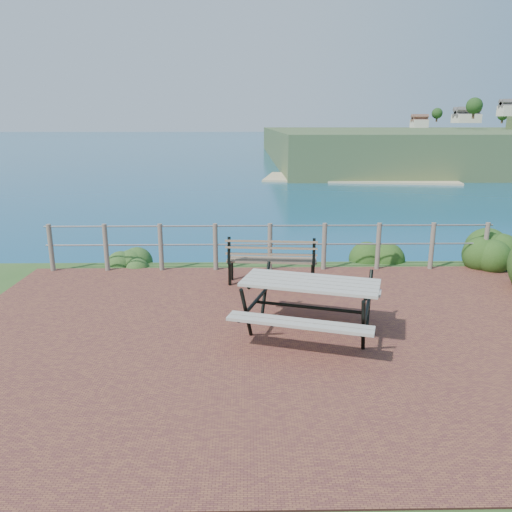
# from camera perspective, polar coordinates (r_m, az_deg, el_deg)

# --- Properties ---
(ground) EXTENTS (10.00, 7.00, 0.12)m
(ground) POSITION_cam_1_polar(r_m,az_deg,el_deg) (7.53, 2.76, -8.97)
(ground) COLOR brown
(ground) RESTS_ON ground
(ocean) EXTENTS (1200.00, 1200.00, 0.00)m
(ocean) POSITION_cam_1_polar(r_m,az_deg,el_deg) (206.89, -0.97, 14.21)
(ocean) COLOR #155F81
(ocean) RESTS_ON ground
(safety_railing) EXTENTS (9.40, 0.10, 1.00)m
(safety_railing) POSITION_cam_1_polar(r_m,az_deg,el_deg) (10.52, 1.61, 1.36)
(safety_railing) COLOR #6B5B4C
(safety_railing) RESTS_ON ground
(picnic_table) EXTENTS (2.11, 1.63, 0.83)m
(picnic_table) POSITION_cam_1_polar(r_m,az_deg,el_deg) (7.35, 6.16, -5.24)
(picnic_table) COLOR #9F9B8E
(picnic_table) RESTS_ON ground
(park_bench) EXTENTS (1.75, 0.59, 0.97)m
(park_bench) POSITION_cam_1_polar(r_m,az_deg,el_deg) (9.58, 1.81, 0.38)
(park_bench) COLOR brown
(park_bench) RESTS_ON ground
(shrub_right_edge) EXTENTS (0.95, 0.95, 1.36)m
(shrub_right_edge) POSITION_cam_1_polar(r_m,az_deg,el_deg) (12.08, 25.16, -1.10)
(shrub_right_edge) COLOR #204214
(shrub_right_edge) RESTS_ON ground
(shrub_lip_west) EXTENTS (0.76, 0.76, 0.49)m
(shrub_lip_west) POSITION_cam_1_polar(r_m,az_deg,el_deg) (11.51, -14.31, -0.86)
(shrub_lip_west) COLOR #254C1C
(shrub_lip_west) RESTS_ON ground
(shrub_lip_east) EXTENTS (0.88, 0.88, 0.67)m
(shrub_lip_east) POSITION_cam_1_polar(r_m,az_deg,el_deg) (11.95, 13.26, -0.21)
(shrub_lip_east) COLOR #204214
(shrub_lip_east) RESTS_ON ground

